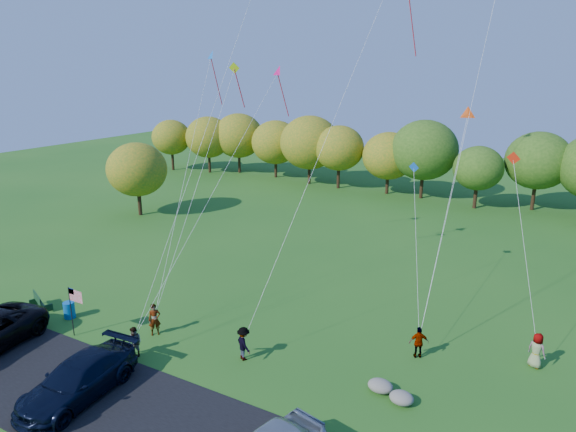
% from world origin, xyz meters
% --- Properties ---
extents(ground, '(140.00, 140.00, 0.00)m').
position_xyz_m(ground, '(0.00, 0.00, 0.00)').
color(ground, '#235D1A').
rests_on(ground, ground).
extents(asphalt_lane, '(44.00, 6.00, 0.06)m').
position_xyz_m(asphalt_lane, '(0.00, -4.00, 0.03)').
color(asphalt_lane, black).
rests_on(asphalt_lane, ground).
extents(treeline, '(77.70, 28.07, 8.52)m').
position_xyz_m(treeline, '(-2.31, 36.53, 4.91)').
color(treeline, '#331E12').
rests_on(treeline, ground).
extents(minivan_navy, '(2.75, 5.83, 1.64)m').
position_xyz_m(minivan_navy, '(-3.31, -4.13, 0.88)').
color(minivan_navy, black).
rests_on(minivan_navy, asphalt_lane).
extents(flyer_a, '(0.73, 0.75, 1.74)m').
position_xyz_m(flyer_a, '(-4.35, 1.51, 0.87)').
color(flyer_a, '#4C4C59').
rests_on(flyer_a, ground).
extents(flyer_b, '(0.79, 0.64, 1.53)m').
position_xyz_m(flyer_b, '(-3.68, -0.56, 0.77)').
color(flyer_b, '#4C4C59').
rests_on(flyer_b, ground).
extents(flyer_c, '(1.25, 1.08, 1.68)m').
position_xyz_m(flyer_c, '(1.08, 1.83, 0.84)').
color(flyer_c, '#4C4C59').
rests_on(flyer_c, ground).
extents(flyer_d, '(1.01, 0.80, 1.61)m').
position_xyz_m(flyer_d, '(8.34, 6.17, 0.80)').
color(flyer_d, '#4C4C59').
rests_on(flyer_d, ground).
extents(flyer_e, '(0.99, 0.85, 1.72)m').
position_xyz_m(flyer_e, '(13.36, 8.08, 0.86)').
color(flyer_e, '#4C4C59').
rests_on(flyer_e, ground).
extents(park_bench, '(1.67, 0.91, 0.95)m').
position_xyz_m(park_bench, '(-12.39, 0.39, 0.51)').
color(park_bench, '#13361D').
rests_on(park_bench, ground).
extents(trash_barrel, '(0.62, 0.62, 0.93)m').
position_xyz_m(trash_barrel, '(-9.91, 0.54, 0.47)').
color(trash_barrel, '#0B5AA9').
rests_on(trash_barrel, ground).
extents(flag_assembly, '(1.02, 0.66, 2.76)m').
position_xyz_m(flag_assembly, '(-7.70, -0.70, 2.09)').
color(flag_assembly, black).
rests_on(flag_assembly, ground).
extents(boulder_near, '(1.12, 0.88, 0.56)m').
position_xyz_m(boulder_near, '(7.70, 2.62, 0.28)').
color(boulder_near, gray).
rests_on(boulder_near, ground).
extents(boulder_far, '(1.04, 0.86, 0.54)m').
position_xyz_m(boulder_far, '(8.76, 2.27, 0.27)').
color(boulder_far, slate).
rests_on(boulder_far, ground).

